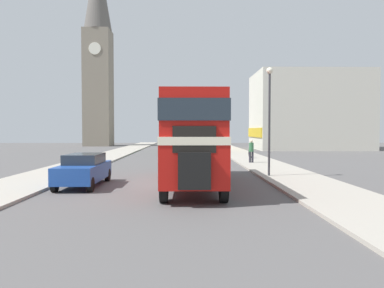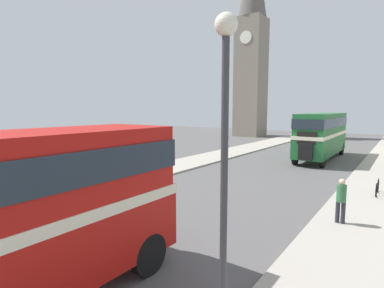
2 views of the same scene
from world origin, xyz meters
name	(u,v)px [view 1 (image 1 of 2)]	position (x,y,z in m)	size (l,w,h in m)	color
ground_plane	(166,184)	(0.00, 0.00, 0.00)	(120.00, 120.00, 0.00)	#565454
sidewalk_right	(305,182)	(6.75, 0.00, 0.06)	(3.50, 120.00, 0.12)	#A8A093
sidewalk_left	(25,183)	(-6.75, 0.00, 0.06)	(3.50, 120.00, 0.12)	#A8A093
double_decker_bus	(192,134)	(1.27, -0.44, 2.43)	(2.44, 10.62, 4.04)	#B2140F
bus_distant	(192,131)	(1.71, 26.64, 2.48)	(2.40, 10.35, 4.13)	#1E602D
car_parked_near	(84,169)	(-3.74, -0.63, 0.77)	(1.69, 4.30, 1.49)	#1E479E
pedestrian_walking	(251,150)	(5.98, 10.57, 1.11)	(0.35, 0.35, 1.75)	#282833
bicycle_on_pavement	(250,153)	(6.83, 15.95, 0.48)	(0.05, 1.76, 0.78)	black
street_lamp	(269,105)	(5.51, 2.26, 3.96)	(0.36, 0.36, 5.86)	#38383D
church_tower	(98,44)	(-13.67, 44.82, 16.96)	(4.55, 4.55, 33.12)	gray
shop_building_block	(308,111)	(17.80, 33.44, 5.23)	(14.77, 10.27, 10.47)	beige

